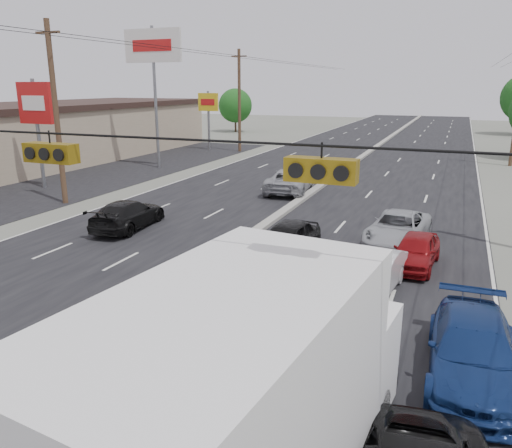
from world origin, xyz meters
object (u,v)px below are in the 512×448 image
at_px(oncoming_near, 128,215).
at_px(oncoming_far, 290,181).
at_px(pole_sign_mid, 36,109).
at_px(utility_pole_left_c, 239,100).
at_px(queue_car_e, 416,251).
at_px(red_sedan, 181,299).
at_px(queue_car_b, 372,274).
at_px(queue_car_c, 398,229).
at_px(queue_car_d, 473,352).
at_px(utility_pole_left_b, 56,113).
at_px(tree_left_far, 235,106).
at_px(pole_sign_far, 208,107).
at_px(box_truck, 249,404).
at_px(queue_car_a, 287,240).
at_px(pole_sign_billboard, 153,55).

distance_m(oncoming_near, oncoming_far, 11.71).
distance_m(pole_sign_mid, oncoming_near, 13.34).
height_order(utility_pole_left_c, queue_car_e, utility_pole_left_c).
relative_size(red_sedan, queue_car_b, 1.13).
distance_m(utility_pole_left_c, oncoming_far, 20.93).
bearing_deg(oncoming_far, queue_car_b, 111.91).
height_order(queue_car_c, queue_car_d, queue_car_d).
distance_m(pole_sign_mid, queue_car_e, 25.42).
xyz_separation_m(utility_pole_left_b, tree_left_far, (-9.50, 45.00, -1.39)).
height_order(pole_sign_far, box_truck, pole_sign_far).
height_order(box_truck, queue_car_a, box_truck).
height_order(utility_pole_left_b, queue_car_e, utility_pole_left_b).
xyz_separation_m(queue_car_e, oncoming_far, (-8.62, 11.10, 0.12)).
relative_size(queue_car_b, oncoming_far, 0.75).
bearing_deg(oncoming_near, oncoming_far, -117.84).
xyz_separation_m(queue_car_a, queue_car_b, (3.72, -2.32, -0.04)).
bearing_deg(queue_car_c, utility_pole_left_c, 131.69).
height_order(utility_pole_left_b, oncoming_far, utility_pole_left_b).
relative_size(utility_pole_left_c, tree_left_far, 1.63).
distance_m(queue_car_e, oncoming_far, 14.05).
bearing_deg(queue_car_c, queue_car_d, -68.51).
distance_m(queue_car_c, oncoming_far, 11.38).
height_order(queue_car_a, queue_car_e, queue_car_a).
xyz_separation_m(queue_car_e, oncoming_near, (-13.15, 0.30, 0.05)).
bearing_deg(tree_left_far, red_sedan, -67.18).
relative_size(pole_sign_billboard, pole_sign_far, 1.83).
distance_m(queue_car_b, queue_car_c, 5.77).
distance_m(utility_pole_left_c, pole_sign_mid, 22.46).
relative_size(pole_sign_mid, queue_car_c, 1.45).
height_order(utility_pole_left_c, tree_left_far, utility_pole_left_c).
height_order(pole_sign_mid, queue_car_e, pole_sign_mid).
relative_size(pole_sign_billboard, queue_car_b, 2.73).
bearing_deg(queue_car_b, pole_sign_far, 131.90).
xyz_separation_m(pole_sign_far, queue_car_d, (25.08, -35.56, -3.70)).
bearing_deg(queue_car_e, box_truck, -91.59).
relative_size(oncoming_near, oncoming_far, 0.87).
relative_size(box_truck, queue_car_b, 2.05).
height_order(pole_sign_far, queue_car_a, pole_sign_far).
bearing_deg(queue_car_a, pole_sign_mid, 164.84).
xyz_separation_m(pole_sign_mid, queue_car_c, (23.24, -3.63, -4.44)).
distance_m(pole_sign_mid, red_sedan, 23.30).
xyz_separation_m(queue_car_a, queue_car_d, (6.70, -6.49, 0.00)).
relative_size(queue_car_a, queue_car_e, 1.13).
height_order(pole_sign_far, oncoming_near, pole_sign_far).
distance_m(utility_pole_left_c, oncoming_near, 29.09).
xyz_separation_m(pole_sign_mid, pole_sign_far, (1.00, 22.00, -0.71)).
distance_m(utility_pole_left_c, queue_car_b, 36.76).
bearing_deg(pole_sign_far, queue_car_b, -54.84).
bearing_deg(box_truck, pole_sign_billboard, 131.61).
relative_size(queue_car_a, queue_car_d, 0.85).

